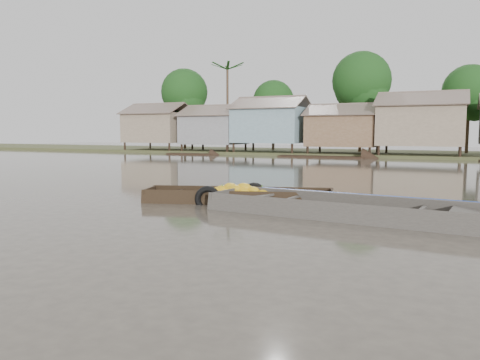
% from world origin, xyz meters
% --- Properties ---
extents(ground, '(120.00, 120.00, 0.00)m').
position_xyz_m(ground, '(0.00, 0.00, 0.00)').
color(ground, '#463F35').
rests_on(ground, ground).
extents(riverbank, '(120.00, 12.47, 10.22)m').
position_xyz_m(riverbank, '(3.03, 31.86, 3.07)').
color(riverbank, '#384723').
rests_on(riverbank, ground).
extents(banana_boat, '(5.93, 3.03, 0.83)m').
position_xyz_m(banana_boat, '(-0.98, 1.50, 0.17)').
color(banana_boat, black).
rests_on(banana_boat, ground).
extents(viewer_boat, '(7.58, 2.66, 0.60)m').
position_xyz_m(viewer_boat, '(2.69, 0.52, 0.06)').
color(viewer_boat, '#3B3532').
rests_on(viewer_boat, ground).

